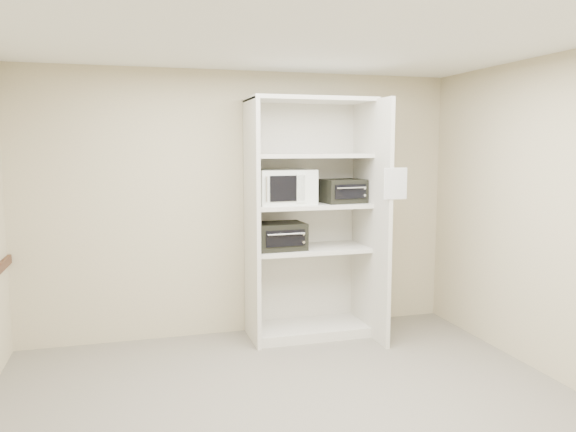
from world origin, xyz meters
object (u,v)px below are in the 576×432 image
object	(u,v)px
toaster_oven_lower	(280,236)
toaster_oven_upper	(343,191)
shelving_unit	(314,226)
microwave	(283,187)

from	to	relation	value
toaster_oven_lower	toaster_oven_upper	bearing A→B (deg)	-2.58
toaster_oven_upper	toaster_oven_lower	size ratio (longest dim) A/B	0.87
toaster_oven_upper	shelving_unit	bearing A→B (deg)	166.30
shelving_unit	microwave	size ratio (longest dim) A/B	4.23
microwave	toaster_oven_upper	distance (m)	0.62
microwave	toaster_oven_lower	bearing A→B (deg)	-138.98
shelving_unit	toaster_oven_upper	size ratio (longest dim) A/B	5.79
microwave	toaster_oven_upper	world-z (taller)	microwave
toaster_oven_lower	shelving_unit	bearing A→B (deg)	2.86
shelving_unit	toaster_oven_lower	bearing A→B (deg)	-174.58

